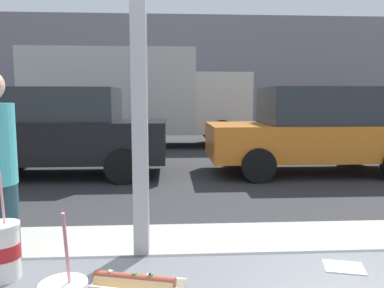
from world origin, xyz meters
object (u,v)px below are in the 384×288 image
object	(u,v)px
soda_cup_left	(2,250)
box_truck	(134,95)
parked_car_orange	(314,130)
parked_car_black	(63,132)
hotdog_tray_near	(136,284)

from	to	relation	value
soda_cup_left	box_truck	size ratio (longest dim) A/B	0.05
soda_cup_left	parked_car_orange	xyz separation A→B (m)	(3.50, 6.58, -0.21)
parked_car_black	box_truck	world-z (taller)	box_truck
soda_cup_left	box_truck	world-z (taller)	box_truck
soda_cup_left	parked_car_black	size ratio (longest dim) A/B	0.08
parked_car_orange	box_truck	bearing A→B (deg)	130.86
hotdog_tray_near	parked_car_orange	xyz separation A→B (m)	(3.10, 6.68, -0.14)
parked_car_black	hotdog_tray_near	bearing A→B (deg)	-73.09
soda_cup_left	hotdog_tray_near	size ratio (longest dim) A/B	1.16
parked_car_orange	soda_cup_left	bearing A→B (deg)	-117.99
box_truck	soda_cup_left	bearing A→B (deg)	-86.75
soda_cup_left	hotdog_tray_near	bearing A→B (deg)	-14.32
hotdog_tray_near	parked_car_black	world-z (taller)	parked_car_black
parked_car_black	parked_car_orange	xyz separation A→B (m)	(5.13, 0.00, 0.00)
parked_car_black	box_truck	distance (m)	4.95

